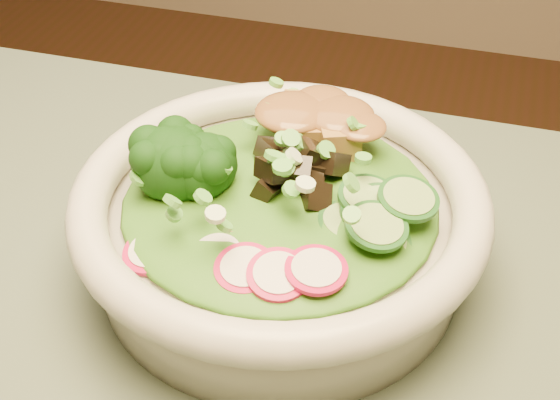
% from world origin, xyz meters
% --- Properties ---
extents(salad_bowl, '(0.28, 0.28, 0.07)m').
position_xyz_m(salad_bowl, '(-0.11, 0.17, 0.79)').
color(salad_bowl, beige).
rests_on(salad_bowl, dining_table).
extents(lettuce_bed, '(0.21, 0.21, 0.02)m').
position_xyz_m(lettuce_bed, '(-0.11, 0.17, 0.81)').
color(lettuce_bed, '#265511').
rests_on(lettuce_bed, salad_bowl).
extents(broccoli_florets, '(0.09, 0.08, 0.04)m').
position_xyz_m(broccoli_florets, '(-0.17, 0.17, 0.83)').
color(broccoli_florets, black).
rests_on(broccoli_florets, salad_bowl).
extents(radish_slices, '(0.11, 0.05, 0.02)m').
position_xyz_m(radish_slices, '(-0.11, 0.10, 0.82)').
color(radish_slices, '#B60E41').
rests_on(radish_slices, salad_bowl).
extents(cucumber_slices, '(0.08, 0.08, 0.04)m').
position_xyz_m(cucumber_slices, '(-0.04, 0.16, 0.82)').
color(cucumber_slices, '#89B464').
rests_on(cucumber_slices, salad_bowl).
extents(mushroom_heap, '(0.08, 0.08, 0.04)m').
position_xyz_m(mushroom_heap, '(-0.11, 0.18, 0.83)').
color(mushroom_heap, black).
rests_on(mushroom_heap, salad_bowl).
extents(tofu_cubes, '(0.10, 0.07, 0.04)m').
position_xyz_m(tofu_cubes, '(-0.10, 0.23, 0.82)').
color(tofu_cubes, '#9C6934').
rests_on(tofu_cubes, salad_bowl).
extents(peanut_sauce, '(0.07, 0.06, 0.02)m').
position_xyz_m(peanut_sauce, '(-0.10, 0.23, 0.84)').
color(peanut_sauce, brown).
rests_on(peanut_sauce, tofu_cubes).
extents(scallion_garnish, '(0.20, 0.20, 0.02)m').
position_xyz_m(scallion_garnish, '(-0.11, 0.17, 0.84)').
color(scallion_garnish, '#5CB23E').
rests_on(scallion_garnish, salad_bowl).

